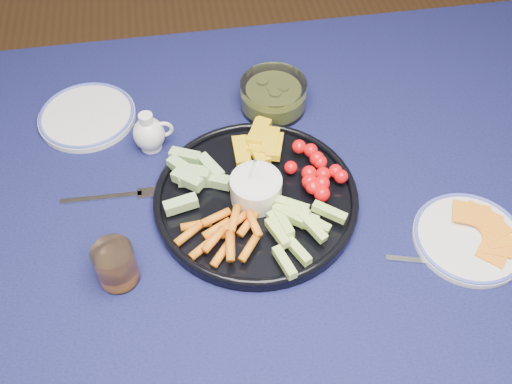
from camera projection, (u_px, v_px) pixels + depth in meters
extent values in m
plane|color=brown|center=(236.00, 363.00, 1.63)|extent=(4.00, 4.00, 0.00)
cylinder|color=#472B17|center=(454.00, 143.00, 1.69)|extent=(0.07, 0.07, 0.70)
cube|color=#472B17|center=(226.00, 213.00, 1.07)|extent=(1.60, 1.00, 0.04)
cube|color=#0D0E37|center=(225.00, 206.00, 1.05)|extent=(1.66, 1.06, 0.01)
cube|color=#0D0E37|center=(202.00, 81.00, 1.49)|extent=(1.66, 0.01, 0.30)
cylinder|color=black|center=(256.00, 200.00, 1.04)|extent=(0.37, 0.37, 0.02)
torus|color=black|center=(256.00, 196.00, 1.03)|extent=(0.37, 0.37, 0.01)
cylinder|color=silver|center=(256.00, 189.00, 1.02)|extent=(0.09, 0.09, 0.05)
cylinder|color=white|center=(256.00, 182.00, 1.00)|extent=(0.08, 0.08, 0.01)
cylinder|color=white|center=(151.00, 145.00, 1.13)|extent=(0.04, 0.04, 0.01)
ellipsoid|color=white|center=(149.00, 134.00, 1.11)|extent=(0.06, 0.06, 0.07)
cylinder|color=white|center=(146.00, 120.00, 1.08)|extent=(0.03, 0.03, 0.03)
torus|color=white|center=(164.00, 129.00, 1.11)|extent=(0.04, 0.01, 0.04)
torus|color=#4351BC|center=(147.00, 125.00, 1.09)|extent=(0.03, 0.03, 0.00)
cylinder|color=silver|center=(273.00, 95.00, 1.18)|extent=(0.14, 0.14, 0.06)
cylinder|color=olive|center=(273.00, 99.00, 1.19)|extent=(0.11, 0.11, 0.03)
cylinder|color=silver|center=(469.00, 239.00, 0.99)|extent=(0.19, 0.19, 0.01)
torus|color=#4351BC|center=(470.00, 237.00, 0.99)|extent=(0.19, 0.19, 0.01)
cylinder|color=silver|center=(116.00, 265.00, 0.92)|extent=(0.07, 0.07, 0.08)
cylinder|color=#C77417|center=(118.00, 270.00, 0.93)|extent=(0.06, 0.06, 0.04)
cube|color=silver|center=(101.00, 198.00, 1.05)|extent=(0.15, 0.01, 0.00)
cube|color=silver|center=(148.00, 193.00, 1.06)|extent=(0.04, 0.02, 0.00)
cube|color=silver|center=(426.00, 261.00, 0.97)|extent=(0.13, 0.05, 0.00)
cube|color=silver|center=(472.00, 266.00, 0.96)|extent=(0.04, 0.03, 0.00)
cylinder|color=silver|center=(87.00, 117.00, 1.18)|extent=(0.20, 0.20, 0.01)
torus|color=#4351BC|center=(87.00, 114.00, 1.18)|extent=(0.20, 0.20, 0.01)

